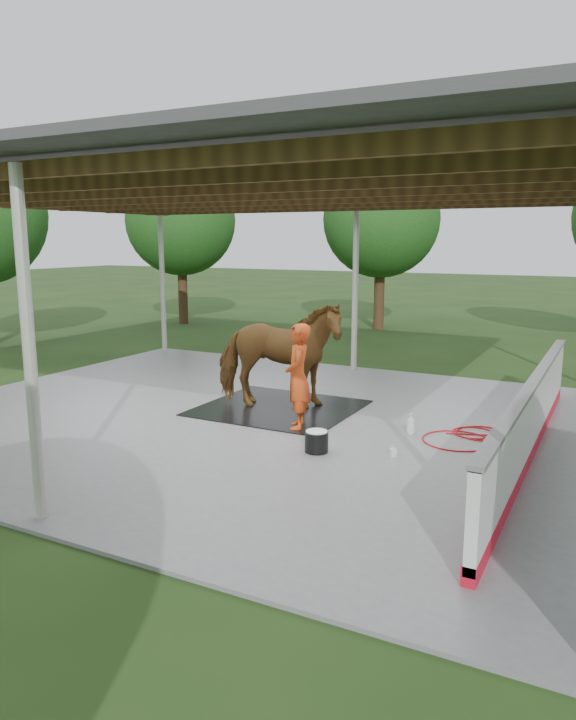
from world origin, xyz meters
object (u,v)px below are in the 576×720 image
at_px(handler, 298,377).
at_px(wash_bucket, 317,441).
at_px(dasher_board, 532,420).
at_px(horse, 279,355).

distance_m(handler, wash_bucket, 1.43).
distance_m(dasher_board, wash_bucket, 3.08).
relative_size(horse, wash_bucket, 6.72).
height_order(dasher_board, handler, handler).
xyz_separation_m(horse, wash_bucket, (1.67, -1.91, -0.84)).
height_order(horse, wash_bucket, horse).
relative_size(dasher_board, horse, 3.43).
bearing_deg(wash_bucket, handler, 129.72).
height_order(dasher_board, horse, horse).
bearing_deg(handler, dasher_board, 69.67).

